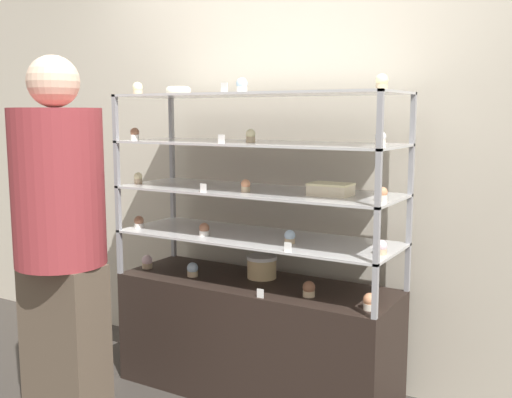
# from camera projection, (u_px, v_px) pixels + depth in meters

# --- Properties ---
(ground_plane) EXTENTS (20.00, 20.00, 0.00)m
(ground_plane) POSITION_uv_depth(u_px,v_px,m) (256.00, 391.00, 3.24)
(ground_plane) COLOR #38332D
(back_wall) EXTENTS (8.00, 0.05, 2.60)m
(back_wall) POSITION_uv_depth(u_px,v_px,m) (291.00, 148.00, 3.40)
(back_wall) COLOR beige
(back_wall) RESTS_ON ground_plane
(display_base) EXTENTS (1.50, 0.50, 0.61)m
(display_base) POSITION_uv_depth(u_px,v_px,m) (256.00, 337.00, 3.20)
(display_base) COLOR black
(display_base) RESTS_ON ground_plane
(display_riser_lower) EXTENTS (1.50, 0.50, 0.25)m
(display_riser_lower) POSITION_uv_depth(u_px,v_px,m) (256.00, 239.00, 3.13)
(display_riser_lower) COLOR #99999E
(display_riser_lower) RESTS_ON display_base
(display_riser_middle) EXTENTS (1.50, 0.50, 0.25)m
(display_riser_middle) POSITION_uv_depth(u_px,v_px,m) (256.00, 192.00, 3.09)
(display_riser_middle) COLOR #99999E
(display_riser_middle) RESTS_ON display_riser_lower
(display_riser_upper) EXTENTS (1.50, 0.50, 0.25)m
(display_riser_upper) POSITION_uv_depth(u_px,v_px,m) (256.00, 145.00, 3.06)
(display_riser_upper) COLOR #99999E
(display_riser_upper) RESTS_ON display_riser_middle
(display_riser_top) EXTENTS (1.50, 0.50, 0.25)m
(display_riser_top) POSITION_uv_depth(u_px,v_px,m) (256.00, 96.00, 3.02)
(display_riser_top) COLOR #99999E
(display_riser_top) RESTS_ON display_riser_upper
(layer_cake_centerpiece) EXTENTS (0.16, 0.16, 0.12)m
(layer_cake_centerpiece) POSITION_uv_depth(u_px,v_px,m) (262.00, 267.00, 3.23)
(layer_cake_centerpiece) COLOR #DBBC84
(layer_cake_centerpiece) RESTS_ON display_base
(sheet_cake_frosted) EXTENTS (0.20, 0.14, 0.06)m
(sheet_cake_frosted) POSITION_uv_depth(u_px,v_px,m) (331.00, 189.00, 2.86)
(sheet_cake_frosted) COLOR beige
(sheet_cake_frosted) RESTS_ON display_riser_middle
(cupcake_0) EXTENTS (0.06, 0.06, 0.08)m
(cupcake_0) POSITION_uv_depth(u_px,v_px,m) (147.00, 262.00, 3.43)
(cupcake_0) COLOR #CCB28C
(cupcake_0) RESTS_ON display_base
(cupcake_1) EXTENTS (0.06, 0.06, 0.08)m
(cupcake_1) POSITION_uv_depth(u_px,v_px,m) (193.00, 270.00, 3.26)
(cupcake_1) COLOR #CCB28C
(cupcake_1) RESTS_ON display_base
(cupcake_2) EXTENTS (0.06, 0.06, 0.08)m
(cupcake_2) POSITION_uv_depth(u_px,v_px,m) (309.00, 289.00, 2.90)
(cupcake_2) COLOR #CCB28C
(cupcake_2) RESTS_ON display_base
(cupcake_3) EXTENTS (0.06, 0.06, 0.08)m
(cupcake_3) POSITION_uv_depth(u_px,v_px,m) (370.00, 302.00, 2.70)
(cupcake_3) COLOR beige
(cupcake_3) RESTS_ON display_base
(price_tag_0) EXTENTS (0.04, 0.00, 0.04)m
(price_tag_0) POSITION_uv_depth(u_px,v_px,m) (260.00, 293.00, 2.88)
(price_tag_0) COLOR white
(price_tag_0) RESTS_ON display_base
(cupcake_4) EXTENTS (0.05, 0.05, 0.07)m
(cupcake_4) POSITION_uv_depth(u_px,v_px,m) (139.00, 222.00, 3.35)
(cupcake_4) COLOR white
(cupcake_4) RESTS_ON display_riser_lower
(cupcake_5) EXTENTS (0.05, 0.05, 0.07)m
(cupcake_5) POSITION_uv_depth(u_px,v_px,m) (204.00, 229.00, 3.14)
(cupcake_5) COLOR white
(cupcake_5) RESTS_ON display_riser_lower
(cupcake_6) EXTENTS (0.05, 0.05, 0.07)m
(cupcake_6) POSITION_uv_depth(u_px,v_px,m) (290.00, 237.00, 2.94)
(cupcake_6) COLOR #CCB28C
(cupcake_6) RESTS_ON display_riser_lower
(cupcake_7) EXTENTS (0.05, 0.05, 0.07)m
(cupcake_7) POSITION_uv_depth(u_px,v_px,m) (381.00, 247.00, 2.71)
(cupcake_7) COLOR #CCB28C
(cupcake_7) RESTS_ON display_riser_lower
(price_tag_1) EXTENTS (0.04, 0.00, 0.04)m
(price_tag_1) POSITION_uv_depth(u_px,v_px,m) (288.00, 247.00, 2.77)
(price_tag_1) COLOR white
(price_tag_1) RESTS_ON display_riser_lower
(cupcake_8) EXTENTS (0.05, 0.05, 0.06)m
(cupcake_8) POSITION_uv_depth(u_px,v_px,m) (138.00, 178.00, 3.34)
(cupcake_8) COLOR #CCB28C
(cupcake_8) RESTS_ON display_riser_middle
(cupcake_9) EXTENTS (0.05, 0.05, 0.06)m
(cupcake_9) POSITION_uv_depth(u_px,v_px,m) (246.00, 186.00, 2.99)
(cupcake_9) COLOR #CCB28C
(cupcake_9) RESTS_ON display_riser_middle
(cupcake_10) EXTENTS (0.05, 0.05, 0.06)m
(cupcake_10) POSITION_uv_depth(u_px,v_px,m) (382.00, 194.00, 2.67)
(cupcake_10) COLOR beige
(cupcake_10) RESTS_ON display_riser_middle
(price_tag_2) EXTENTS (0.04, 0.00, 0.04)m
(price_tag_2) POSITION_uv_depth(u_px,v_px,m) (203.00, 188.00, 2.97)
(price_tag_2) COLOR white
(price_tag_2) RESTS_ON display_riser_middle
(cupcake_11) EXTENTS (0.05, 0.05, 0.07)m
(cupcake_11) POSITION_uv_depth(u_px,v_px,m) (135.00, 134.00, 3.28)
(cupcake_11) COLOR white
(cupcake_11) RESTS_ON display_riser_upper
(cupcake_12) EXTENTS (0.05, 0.05, 0.07)m
(cupcake_12) POSITION_uv_depth(u_px,v_px,m) (251.00, 136.00, 2.99)
(cupcake_12) COLOR #CCB28C
(cupcake_12) RESTS_ON display_riser_upper
(cupcake_13) EXTENTS (0.05, 0.05, 0.07)m
(cupcake_13) POSITION_uv_depth(u_px,v_px,m) (381.00, 139.00, 2.64)
(cupcake_13) COLOR beige
(cupcake_13) RESTS_ON display_riser_upper
(price_tag_3) EXTENTS (0.04, 0.00, 0.04)m
(price_tag_3) POSITION_uv_depth(u_px,v_px,m) (221.00, 139.00, 2.88)
(price_tag_3) COLOR white
(price_tag_3) RESTS_ON display_riser_upper
(cupcake_14) EXTENTS (0.06, 0.06, 0.07)m
(cupcake_14) POSITION_uv_depth(u_px,v_px,m) (138.00, 89.00, 3.29)
(cupcake_14) COLOR #CCB28C
(cupcake_14) RESTS_ON display_riser_top
(cupcake_15) EXTENTS (0.06, 0.06, 0.07)m
(cupcake_15) POSITION_uv_depth(u_px,v_px,m) (242.00, 85.00, 2.90)
(cupcake_15) COLOR white
(cupcake_15) RESTS_ON display_riser_top
(cupcake_16) EXTENTS (0.06, 0.06, 0.07)m
(cupcake_16) POSITION_uv_depth(u_px,v_px,m) (382.00, 82.00, 2.60)
(cupcake_16) COLOR #CCB28C
(cupcake_16) RESTS_ON display_riser_top
(price_tag_4) EXTENTS (0.04, 0.00, 0.04)m
(price_tag_4) POSITION_uv_depth(u_px,v_px,m) (224.00, 87.00, 2.84)
(price_tag_4) COLOR white
(price_tag_4) RESTS_ON display_riser_top
(donut_glazed) EXTENTS (0.13, 0.13, 0.04)m
(donut_glazed) POSITION_uv_depth(u_px,v_px,m) (178.00, 90.00, 3.21)
(donut_glazed) COLOR #EFE5CC
(donut_glazed) RESTS_ON display_riser_top
(customer_figure) EXTENTS (0.41, 0.41, 1.75)m
(customer_figure) POSITION_uv_depth(u_px,v_px,m) (60.00, 238.00, 2.72)
(customer_figure) COLOR brown
(customer_figure) RESTS_ON ground_plane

